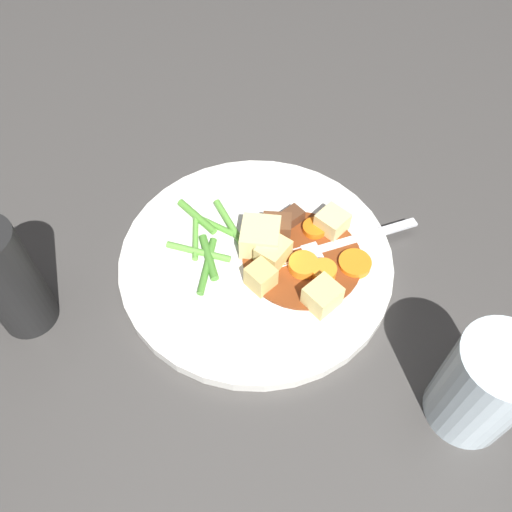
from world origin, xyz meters
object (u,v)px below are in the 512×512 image
Objects in this scene: carrot_slice_0 at (303,266)px; potato_chunk_2 at (261,238)px; carrot_slice_3 at (355,264)px; carrot_slice_2 at (324,270)px; carrot_slice_1 at (314,229)px; meat_chunk_1 at (292,217)px; potato_chunk_3 at (261,277)px; potato_chunk_0 at (273,254)px; potato_chunk_4 at (322,296)px; water_glass at (484,386)px; dinner_plate at (256,260)px; meat_chunk_0 at (277,226)px; pepper_mill at (8,280)px; potato_chunk_1 at (332,222)px; fork at (338,245)px.

potato_chunk_2 is (-0.05, 0.01, 0.01)m from carrot_slice_0.
carrot_slice_2 is at bearing -144.53° from carrot_slice_3.
carrot_slice_1 is at bearing 150.07° from carrot_slice_3.
carrot_slice_2 is at bearing -46.74° from meat_chunk_1.
potato_chunk_3 is at bearing -111.06° from carrot_slice_1.
potato_chunk_0 is 0.03m from potato_chunk_3.
potato_chunk_0 reaches higher than potato_chunk_4.
carrot_slice_0 is 0.05m from potato_chunk_2.
carrot_slice_3 is 1.29× the size of potato_chunk_3.
potato_chunk_2 is 0.37× the size of water_glass.
meat_chunk_0 is (0.01, 0.04, 0.02)m from dinner_plate.
pepper_mill is at bearing -142.27° from potato_chunk_2.
carrot_slice_2 is at bearing 8.87° from carrot_slice_0.
potato_chunk_1 reaches higher than carrot_slice_1.
potato_chunk_3 reaches higher than carrot_slice_2.
pepper_mill is (-0.19, -0.14, 0.06)m from dinner_plate.
carrot_slice_2 is 0.04m from fork.
water_glass reaches higher than carrot_slice_2.
carrot_slice_1 is 0.20× the size of pepper_mill.
carrot_slice_3 is at bearing -29.93° from carrot_slice_1.
pepper_mill is at bearing -146.57° from fork.
carrot_slice_2 is 0.30m from pepper_mill.
potato_chunk_1 reaches higher than carrot_slice_0.
meat_chunk_1 is at bearing 122.98° from potato_chunk_4.
carrot_slice_3 is 1.52× the size of meat_chunk_1.
carrot_slice_3 is 0.10m from potato_chunk_3.
potato_chunk_4 is 0.08m from fork.
meat_chunk_0 is 0.02m from meat_chunk_1.
potato_chunk_2 is 0.25m from water_glass.
carrot_slice_0 is 0.05m from carrot_slice_1.
potato_chunk_0 is (-0.05, -0.00, 0.01)m from carrot_slice_2.
potato_chunk_1 is 1.29× the size of meat_chunk_1.
pepper_mill is at bearing -153.58° from potato_chunk_3.
potato_chunk_3 is (-0.00, -0.03, -0.00)m from potato_chunk_0.
water_glass reaches higher than carrot_slice_0.
potato_chunk_0 reaches higher than meat_chunk_0.
water_glass is (0.23, -0.10, 0.02)m from potato_chunk_2.
carrot_slice_2 is 0.24× the size of water_glass.
potato_chunk_1 is at bearing 23.15° from meat_chunk_0.
carrot_slice_1 is at bearing -149.70° from potato_chunk_1.
potato_chunk_3 is at bearing -138.05° from carrot_slice_0.
potato_chunk_4 is (0.03, -0.08, 0.01)m from carrot_slice_1.
carrot_slice_1 is 0.90× the size of potato_chunk_1.
potato_chunk_3 is (-0.08, -0.05, 0.01)m from carrot_slice_3.
water_glass is at bearing -41.05° from carrot_slice_3.
meat_chunk_1 is 0.06m from fork.
potato_chunk_0 is at bearing -92.76° from meat_chunk_1.
carrot_slice_2 is 0.08m from meat_chunk_1.
potato_chunk_2 is at bearing -143.10° from potato_chunk_1.
meat_chunk_1 reaches higher than dinner_plate.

